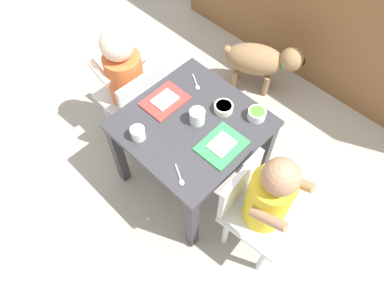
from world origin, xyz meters
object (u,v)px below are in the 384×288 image
(seated_child_left, at_px, (126,75))
(dog, at_px, (262,60))
(seated_child_right, at_px, (266,198))
(water_cup_left, at_px, (197,117))
(veggie_bowl_far, at_px, (224,107))
(spoon_by_right_tray, at_px, (196,83))
(water_cup_right, at_px, (138,134))
(spoon_by_left_tray, at_px, (180,177))
(food_tray_right, at_px, (222,145))
(veggie_bowl_near, at_px, (257,114))
(food_tray_left, at_px, (165,100))
(dining_table, at_px, (192,134))

(seated_child_left, height_order, dog, seated_child_left)
(seated_child_right, xyz_separation_m, dog, (-0.61, 0.79, -0.21))
(dog, height_order, water_cup_left, water_cup_left)
(veggie_bowl_far, height_order, spoon_by_right_tray, veggie_bowl_far)
(water_cup_right, height_order, spoon_by_left_tray, water_cup_right)
(food_tray_right, bearing_deg, veggie_bowl_near, 88.37)
(spoon_by_left_tray, bearing_deg, water_cup_right, 177.15)
(food_tray_left, relative_size, food_tray_right, 1.02)
(seated_child_right, height_order, dog, seated_child_right)
(dining_table, height_order, veggie_bowl_far, veggie_bowl_far)
(seated_child_left, bearing_deg, water_cup_right, -30.95)
(seated_child_left, bearing_deg, spoon_by_left_tray, -19.82)
(dining_table, bearing_deg, veggie_bowl_near, 50.82)
(dog, bearing_deg, seated_child_left, -110.37)
(dining_table, distance_m, water_cup_right, 0.26)
(seated_child_left, relative_size, veggie_bowl_far, 8.29)
(dog, height_order, food_tray_left, food_tray_left)
(food_tray_right, height_order, water_cup_right, water_cup_right)
(veggie_bowl_near, xyz_separation_m, spoon_by_left_tray, (-0.02, -0.44, -0.02))
(seated_child_left, bearing_deg, veggie_bowl_far, 17.51)
(dining_table, distance_m, spoon_by_left_tray, 0.28)
(veggie_bowl_near, distance_m, spoon_by_left_tray, 0.44)
(seated_child_left, height_order, seated_child_right, seated_child_left)
(dog, distance_m, water_cup_left, 0.80)
(seated_child_left, relative_size, food_tray_right, 3.64)
(water_cup_left, bearing_deg, seated_child_left, -176.26)
(water_cup_right, bearing_deg, food_tray_left, 106.81)
(food_tray_left, height_order, water_cup_left, water_cup_left)
(dining_table, height_order, food_tray_left, food_tray_left)
(seated_child_right, bearing_deg, seated_child_left, 177.89)
(water_cup_right, relative_size, veggie_bowl_near, 0.78)
(seated_child_left, height_order, food_tray_left, seated_child_left)
(dog, xyz_separation_m, food_tray_left, (-0.01, -0.75, 0.25))
(water_cup_right, distance_m, veggie_bowl_far, 0.39)
(veggie_bowl_near, xyz_separation_m, veggie_bowl_far, (-0.13, -0.07, -0.01))
(dog, distance_m, water_cup_right, 1.00)
(veggie_bowl_near, relative_size, spoon_by_right_tray, 0.86)
(food_tray_right, bearing_deg, spoon_by_left_tray, -94.74)
(food_tray_left, height_order, spoon_by_left_tray, food_tray_left)
(water_cup_left, height_order, spoon_by_left_tray, water_cup_left)
(dining_table, relative_size, water_cup_right, 9.31)
(food_tray_left, relative_size, veggie_bowl_far, 2.31)
(spoon_by_left_tray, bearing_deg, spoon_by_right_tray, 126.84)
(water_cup_left, height_order, spoon_by_right_tray, water_cup_left)
(veggie_bowl_far, bearing_deg, seated_child_left, -162.49)
(water_cup_right, bearing_deg, veggie_bowl_near, 56.37)
(dog, bearing_deg, water_cup_right, -86.67)
(dog, height_order, veggie_bowl_far, veggie_bowl_far)
(dining_table, distance_m, spoon_by_right_tray, 0.24)
(seated_child_left, bearing_deg, dining_table, 0.98)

